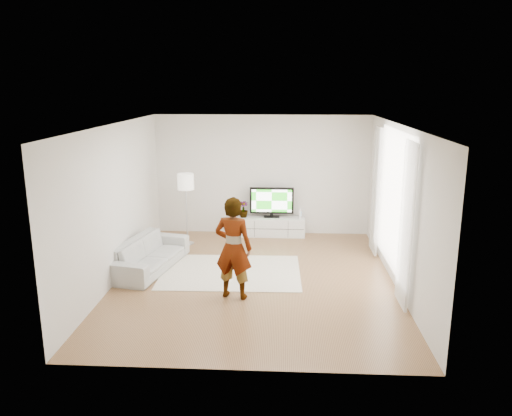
# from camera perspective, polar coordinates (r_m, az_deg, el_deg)

# --- Properties ---
(floor) EXTENTS (6.00, 6.00, 0.00)m
(floor) POSITION_cam_1_polar(r_m,az_deg,el_deg) (9.22, -0.12, -8.15)
(floor) COLOR #9C7646
(floor) RESTS_ON ground
(ceiling) EXTENTS (6.00, 6.00, 0.00)m
(ceiling) POSITION_cam_1_polar(r_m,az_deg,el_deg) (8.57, -0.13, 9.48)
(ceiling) COLOR white
(ceiling) RESTS_ON wall_back
(wall_left) EXTENTS (0.02, 6.00, 2.80)m
(wall_left) POSITION_cam_1_polar(r_m,az_deg,el_deg) (9.27, -15.75, 0.53)
(wall_left) COLOR silver
(wall_left) RESTS_ON floor
(wall_right) EXTENTS (0.02, 6.00, 2.80)m
(wall_right) POSITION_cam_1_polar(r_m,az_deg,el_deg) (9.00, 15.97, 0.12)
(wall_right) COLOR silver
(wall_right) RESTS_ON floor
(wall_back) EXTENTS (5.00, 0.02, 2.80)m
(wall_back) POSITION_cam_1_polar(r_m,az_deg,el_deg) (11.72, 0.71, 3.77)
(wall_back) COLOR silver
(wall_back) RESTS_ON floor
(wall_front) EXTENTS (5.00, 0.02, 2.80)m
(wall_front) POSITION_cam_1_polar(r_m,az_deg,el_deg) (5.92, -1.79, -6.46)
(wall_front) COLOR silver
(wall_front) RESTS_ON floor
(window) EXTENTS (0.01, 2.60, 2.50)m
(window) POSITION_cam_1_polar(r_m,az_deg,el_deg) (9.27, 15.48, 0.87)
(window) COLOR white
(window) RESTS_ON wall_right
(curtain_near) EXTENTS (0.04, 0.70, 2.60)m
(curtain_near) POSITION_cam_1_polar(r_m,az_deg,el_deg) (8.05, 16.78, -1.90)
(curtain_near) COLOR white
(curtain_near) RESTS_ON floor
(curtain_far) EXTENTS (0.04, 0.70, 2.60)m
(curtain_far) POSITION_cam_1_polar(r_m,az_deg,el_deg) (10.52, 13.56, 1.94)
(curtain_far) COLOR white
(curtain_far) RESTS_ON floor
(media_console) EXTENTS (1.56, 0.44, 0.44)m
(media_console) POSITION_cam_1_polar(r_m,az_deg,el_deg) (11.75, 1.78, -2.12)
(media_console) COLOR white
(media_console) RESTS_ON floor
(television) EXTENTS (1.02, 0.20, 0.71)m
(television) POSITION_cam_1_polar(r_m,az_deg,el_deg) (11.63, 1.81, 0.78)
(television) COLOR black
(television) RESTS_ON media_console
(game_console) EXTENTS (0.07, 0.16, 0.21)m
(game_console) POSITION_cam_1_polar(r_m,az_deg,el_deg) (11.67, 5.14, -0.64)
(game_console) COLOR white
(game_console) RESTS_ON media_console
(potted_plant) EXTENTS (0.22, 0.22, 0.38)m
(potted_plant) POSITION_cam_1_polar(r_m,az_deg,el_deg) (11.68, -1.45, -0.15)
(potted_plant) COLOR #3F7238
(potted_plant) RESTS_ON media_console
(rug) EXTENTS (2.65, 1.93, 0.01)m
(rug) POSITION_cam_1_polar(r_m,az_deg,el_deg) (9.56, -2.87, -7.30)
(rug) COLOR #EFE6CC
(rug) RESTS_ON floor
(player) EXTENTS (0.70, 0.54, 1.71)m
(player) POSITION_cam_1_polar(r_m,az_deg,el_deg) (8.18, -2.60, -4.59)
(player) COLOR #334772
(player) RESTS_ON rug
(sofa) EXTENTS (1.20, 2.18, 0.60)m
(sofa) POSITION_cam_1_polar(r_m,az_deg,el_deg) (9.83, -12.07, -5.17)
(sofa) COLOR #B0B1AC
(sofa) RESTS_ON floor
(floor_lamp) EXTENTS (0.35, 0.35, 1.59)m
(floor_lamp) POSITION_cam_1_polar(r_m,az_deg,el_deg) (10.97, -8.03, 2.64)
(floor_lamp) COLOR silver
(floor_lamp) RESTS_ON floor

